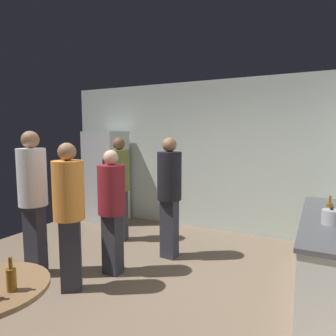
{
  "coord_description": "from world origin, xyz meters",
  "views": [
    {
      "loc": [
        2.1,
        -2.62,
        1.76
      ],
      "look_at": [
        0.38,
        0.8,
        1.33
      ],
      "focal_mm": 32.34,
      "sensor_mm": 36.0,
      "label": 1
    }
  ],
  "objects": [
    {
      "name": "refrigerator",
      "position": [
        -1.71,
        2.2,
        0.9
      ],
      "size": [
        0.7,
        0.68,
        1.8
      ],
      "color": "silver",
      "rests_on": "ground_plane"
    },
    {
      "name": "beer_bottle_amber",
      "position": [
        0.34,
        -1.4,
        0.82
      ],
      "size": [
        0.06,
        0.06,
        0.23
      ],
      "color": "#8C5919",
      "rests_on": "foreground_table"
    },
    {
      "name": "person_in_orange_shirt",
      "position": [
        -0.34,
        -0.2,
        0.97
      ],
      "size": [
        0.48,
        0.48,
        1.66
      ],
      "rotation": [
        0.0,
        0.0,
        -0.9
      ],
      "color": "#2D2D38",
      "rests_on": "ground_plane"
    },
    {
      "name": "ground_plane",
      "position": [
        0.0,
        0.0,
        -0.05
      ],
      "size": [
        5.2,
        5.2,
        0.1
      ],
      "primitive_type": "cube",
      "color": "#7A6651"
    },
    {
      "name": "wall_back",
      "position": [
        0.0,
        2.63,
        1.35
      ],
      "size": [
        5.32,
        0.06,
        2.7
      ],
      "primitive_type": "cube",
      "color": "beige",
      "rests_on": "ground_plane"
    },
    {
      "name": "person_in_maroon_shirt",
      "position": [
        -0.17,
        0.34,
        0.91
      ],
      "size": [
        0.36,
        0.36,
        1.56
      ],
      "rotation": [
        0.0,
        0.0,
        -1.64
      ],
      "color": "#2D2D38",
      "rests_on": "ground_plane"
    },
    {
      "name": "person_in_olive_shirt",
      "position": [
        -0.8,
        1.38,
        0.99
      ],
      "size": [
        0.4,
        0.4,
        1.7
      ],
      "rotation": [
        0.0,
        0.0,
        -1.38
      ],
      "color": "#2D2D38",
      "rests_on": "ground_plane"
    },
    {
      "name": "beer_bottle_on_counter",
      "position": [
        2.22,
        0.84,
        0.98
      ],
      "size": [
        0.06,
        0.06,
        0.23
      ],
      "color": "#8C5919",
      "rests_on": "kitchen_counter"
    },
    {
      "name": "kitchen_counter",
      "position": [
        2.28,
        0.83,
        0.45
      ],
      "size": [
        0.64,
        2.11,
        0.9
      ],
      "color": "beige",
      "rests_on": "ground_plane"
    },
    {
      "name": "person_in_white_shirt",
      "position": [
        -1.01,
        -0.11,
        1.06
      ],
      "size": [
        0.38,
        0.38,
        1.79
      ],
      "rotation": [
        0.0,
        0.0,
        -1.45
      ],
      "color": "#2D2D38",
      "rests_on": "ground_plane"
    },
    {
      "name": "person_in_black_shirt",
      "position": [
        0.25,
        1.11,
        1.0
      ],
      "size": [
        0.37,
        0.37,
        1.71
      ],
      "rotation": [
        0.0,
        0.0,
        -1.65
      ],
      "color": "#2D2D38",
      "rests_on": "ground_plane"
    },
    {
      "name": "kettle",
      "position": [
        2.23,
        0.58,
        0.97
      ],
      "size": [
        0.24,
        0.17,
        0.18
      ],
      "color": "#B2B2B7",
      "rests_on": "kitchen_counter"
    }
  ]
}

